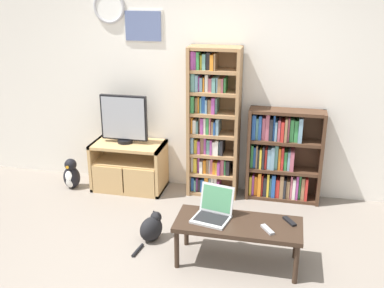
{
  "coord_description": "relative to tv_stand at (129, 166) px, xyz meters",
  "views": [
    {
      "loc": [
        0.94,
        -3.05,
        2.4
      ],
      "look_at": [
        0.04,
        1.05,
        0.86
      ],
      "focal_mm": 42.0,
      "sensor_mm": 36.0,
      "label": 1
    }
  ],
  "objects": [
    {
      "name": "ground_plane",
      "position": [
        0.87,
        -1.64,
        -0.29
      ],
      "size": [
        18.0,
        18.0,
        0.0
      ],
      "primitive_type": "plane",
      "color": "gray"
    },
    {
      "name": "wall_back",
      "position": [
        0.86,
        0.3,
        1.01
      ],
      "size": [
        6.85,
        0.09,
        2.6
      ],
      "color": "silver",
      "rests_on": "ground_plane"
    },
    {
      "name": "tv_stand",
      "position": [
        0.0,
        0.0,
        0.0
      ],
      "size": [
        0.85,
        0.47,
        0.58
      ],
      "color": "tan",
      "rests_on": "ground_plane"
    },
    {
      "name": "television",
      "position": [
        -0.04,
        0.02,
        0.57
      ],
      "size": [
        0.55,
        0.18,
        0.57
      ],
      "color": "black",
      "rests_on": "tv_stand"
    },
    {
      "name": "bookshelf_tall",
      "position": [
        0.98,
        0.12,
        0.55
      ],
      "size": [
        0.58,
        0.3,
        1.73
      ],
      "color": "#9E754C",
      "rests_on": "ground_plane"
    },
    {
      "name": "bookshelf_short",
      "position": [
        1.77,
        0.15,
        0.21
      ],
      "size": [
        0.83,
        0.25,
        1.06
      ],
      "color": "#472D1E",
      "rests_on": "ground_plane"
    },
    {
      "name": "coffee_table",
      "position": [
        1.47,
        -1.25,
        0.07
      ],
      "size": [
        1.1,
        0.46,
        0.41
      ],
      "color": "#332319",
      "rests_on": "ground_plane"
    },
    {
      "name": "laptop",
      "position": [
        1.24,
        -1.2,
        0.18
      ],
      "size": [
        0.37,
        0.36,
        0.28
      ],
      "rotation": [
        0.0,
        0.0,
        -0.21
      ],
      "color": "#B7BABC",
      "rests_on": "coffee_table"
    },
    {
      "name": "remote_near_laptop",
      "position": [
        1.72,
        -1.32,
        0.12
      ],
      "size": [
        0.13,
        0.16,
        0.02
      ],
      "rotation": [
        0.0,
        0.0,
        0.6
      ],
      "color": "#99999E",
      "rests_on": "coffee_table"
    },
    {
      "name": "remote_far_from_laptop",
      "position": [
        1.9,
        -1.14,
        0.12
      ],
      "size": [
        0.13,
        0.16,
        0.02
      ],
      "rotation": [
        0.0,
        0.0,
        0.59
      ],
      "color": "black",
      "rests_on": "coffee_table"
    },
    {
      "name": "cat",
      "position": [
        0.61,
        -1.05,
        -0.16
      ],
      "size": [
        0.28,
        0.48,
        0.29
      ],
      "rotation": [
        0.0,
        0.0,
        -0.52
      ],
      "color": "black",
      "rests_on": "ground_plane"
    },
    {
      "name": "penguin_figurine",
      "position": [
        -0.69,
        -0.14,
        -0.12
      ],
      "size": [
        0.2,
        0.18,
        0.38
      ],
      "color": "black",
      "rests_on": "ground_plane"
    }
  ]
}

